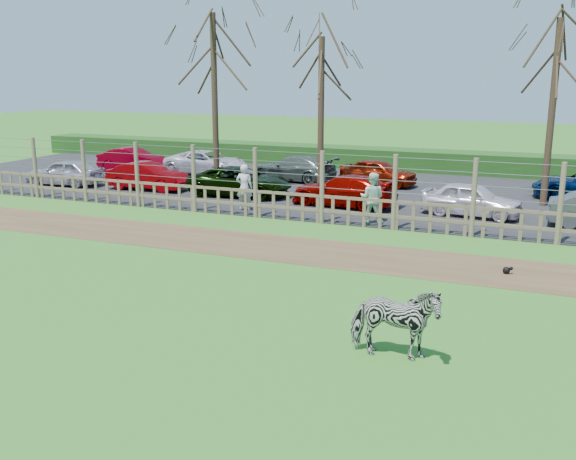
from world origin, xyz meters
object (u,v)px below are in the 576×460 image
at_px(car_2, 240,181).
at_px(car_10, 378,172).
at_px(visitor_b, 372,198).
at_px(crow, 507,270).
at_px(car_4, 472,199).
at_px(visitor_a, 244,187).
at_px(tree_mid, 321,77).
at_px(car_7, 133,159).
at_px(car_9, 294,168).
at_px(tree_left, 214,59).
at_px(car_8, 207,162).
at_px(car_0, 64,172).
at_px(tree_right, 556,67).
at_px(car_3, 344,191).
at_px(car_1, 148,176).
at_px(zebra, 394,322).

distance_m(car_2, car_10, 6.62).
relative_size(visitor_b, crow, 6.76).
xyz_separation_m(car_4, car_10, (-4.73, 5.06, 0.00)).
xyz_separation_m(visitor_a, visitor_b, (4.93, -0.20, 0.00)).
xyz_separation_m(tree_mid, car_7, (-11.18, 2.12, -4.23)).
height_order(car_2, car_9, same).
bearing_deg(car_10, visitor_b, -159.27).
relative_size(tree_left, car_8, 1.82).
height_order(tree_left, visitor_b, tree_left).
xyz_separation_m(visitor_a, crow, (9.65, -4.43, -0.80)).
xyz_separation_m(crow, car_7, (-19.49, 11.24, 0.54)).
bearing_deg(car_0, tree_mid, 96.17).
height_order(car_7, car_8, same).
distance_m(visitor_b, car_0, 15.12).
bearing_deg(car_4, car_9, 68.36).
distance_m(crow, car_2, 13.14).
xyz_separation_m(tree_right, car_3, (-7.15, -3.02, -4.60)).
distance_m(car_3, car_10, 5.09).
bearing_deg(car_10, car_2, 142.88).
bearing_deg(tree_mid, car_4, -20.63).
height_order(tree_left, car_4, tree_left).
bearing_deg(car_8, tree_mid, -108.31).
bearing_deg(crow, car_3, 134.42).
bearing_deg(car_4, tree_left, 89.36).
height_order(tree_left, car_1, tree_left).
height_order(crow, car_9, car_9).
xyz_separation_m(tree_left, car_0, (-6.88, -1.83, -4.98)).
relative_size(zebra, car_2, 0.38).
distance_m(tree_left, car_1, 5.82).
relative_size(car_0, car_10, 1.00).
height_order(car_8, car_10, same).
height_order(car_1, car_3, same).
height_order(car_3, car_9, same).
distance_m(car_0, car_7, 4.96).
bearing_deg(tree_left, tree_mid, 12.53).
distance_m(tree_right, car_9, 12.19).
bearing_deg(crow, tree_right, 85.94).
relative_size(tree_mid, tree_right, 0.93).
distance_m(tree_mid, tree_right, 9.02).
height_order(tree_right, visitor_b, tree_right).
relative_size(car_2, car_7, 1.19).
height_order(car_0, car_10, same).
relative_size(tree_right, visitor_b, 4.26).
bearing_deg(car_10, car_4, -129.02).
relative_size(tree_mid, car_0, 1.94).
bearing_deg(tree_left, zebra, -51.54).
xyz_separation_m(tree_right, crow, (-0.68, -9.62, -5.14)).
bearing_deg(tree_left, visitor_a, -49.36).
bearing_deg(tree_right, car_10, 163.78).
relative_size(visitor_b, car_1, 0.47).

